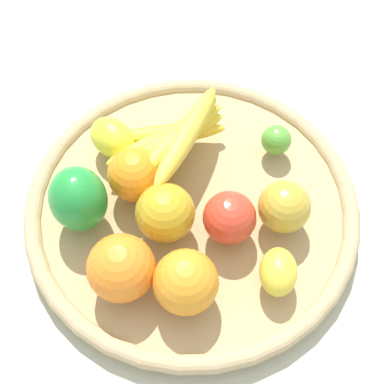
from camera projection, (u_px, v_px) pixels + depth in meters
ground_plane at (192, 213)px, 0.75m from camera, size 2.40×2.40×0.00m
basket at (192, 206)px, 0.73m from camera, size 0.46×0.46×0.03m
apple_2 at (230, 218)px, 0.66m from camera, size 0.09×0.09×0.07m
orange_2 at (121, 268)px, 0.62m from camera, size 0.11×0.11×0.08m
bell_pepper at (78, 199)px, 0.66m from camera, size 0.09×0.09×0.09m
banana_bunch at (171, 137)px, 0.72m from camera, size 0.18×0.17×0.08m
lemon_1 at (112, 138)px, 0.74m from camera, size 0.09×0.09×0.05m
apple_0 at (284, 207)px, 0.67m from camera, size 0.09×0.09×0.07m
orange_1 at (186, 282)px, 0.61m from camera, size 0.10×0.10×0.08m
lime_0 at (276, 140)px, 0.74m from camera, size 0.05×0.05×0.04m
lemon_0 at (278, 272)px, 0.64m from camera, size 0.06×0.07×0.05m
orange_0 at (135, 175)px, 0.69m from camera, size 0.08×0.08×0.07m
apple_1 at (165, 213)px, 0.66m from camera, size 0.09×0.09×0.08m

